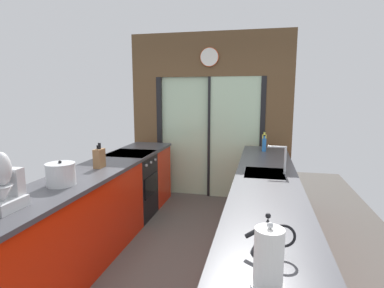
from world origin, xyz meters
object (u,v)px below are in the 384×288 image
object	(u,v)px
knife_block	(99,158)
stock_pot	(61,174)
soap_bottle_far	(264,142)
oven_range	(132,185)
stand_mixer	(5,188)
kettle	(268,236)
soap_bottle_near	(264,144)
paper_towel_roll	(269,259)

from	to	relation	value
knife_block	stock_pot	world-z (taller)	knife_block
knife_block	soap_bottle_far	size ratio (longest dim) A/B	1.01
oven_range	stock_pot	bearing A→B (deg)	-89.32
stand_mixer	kettle	xyz separation A→B (m)	(1.78, -0.22, -0.06)
oven_range	soap_bottle_near	bearing A→B (deg)	16.54
knife_block	paper_towel_roll	world-z (taller)	paper_towel_roll
oven_range	knife_block	bearing A→B (deg)	-88.78
soap_bottle_near	oven_range	bearing A→B (deg)	-163.46
kettle	soap_bottle_far	xyz separation A→B (m)	(-0.00, 3.04, 0.02)
knife_block	soap_bottle_far	world-z (taller)	knife_block
soap_bottle_near	soap_bottle_far	xyz separation A→B (m)	(0.00, 0.13, 0.02)
stand_mixer	kettle	distance (m)	1.80
paper_towel_roll	stand_mixer	bearing A→B (deg)	164.19
soap_bottle_far	paper_towel_roll	bearing A→B (deg)	-90.00
kettle	paper_towel_roll	world-z (taller)	paper_towel_roll
stand_mixer	stock_pot	size ratio (longest dim) A/B	1.63
soap_bottle_far	oven_range	bearing A→B (deg)	-159.82
oven_range	knife_block	size ratio (longest dim) A/B	3.31
knife_block	stock_pot	xyz separation A→B (m)	(-0.00, -0.68, -0.01)
stand_mixer	soap_bottle_near	bearing A→B (deg)	56.55
stand_mixer	soap_bottle_far	bearing A→B (deg)	57.75
oven_range	stock_pot	world-z (taller)	stock_pot
stand_mixer	soap_bottle_far	distance (m)	3.34
oven_range	paper_towel_roll	world-z (taller)	paper_towel_roll
stock_pot	soap_bottle_near	distance (m)	2.74
stand_mixer	soap_bottle_near	size ratio (longest dim) A/B	1.81
stand_mixer	stock_pot	bearing A→B (deg)	90.00
oven_range	knife_block	xyz separation A→B (m)	(0.02, -0.87, 0.57)
knife_block	stand_mixer	bearing A→B (deg)	-90.00
soap_bottle_near	soap_bottle_far	bearing A→B (deg)	90.00
stock_pot	kettle	xyz separation A→B (m)	(1.78, -0.83, -0.00)
soap_bottle_far	paper_towel_roll	world-z (taller)	paper_towel_roll
oven_range	paper_towel_roll	bearing A→B (deg)	-55.98
stand_mixer	soap_bottle_far	xyz separation A→B (m)	(1.78, 2.82, -0.04)
stand_mixer	paper_towel_roll	distance (m)	1.85
soap_bottle_far	paper_towel_roll	distance (m)	3.33
kettle	soap_bottle_far	size ratio (longest dim) A/B	0.93
paper_towel_roll	oven_range	bearing A→B (deg)	124.02
oven_range	soap_bottle_far	xyz separation A→B (m)	(1.80, 0.66, 0.58)
stock_pot	kettle	distance (m)	1.97
paper_towel_roll	soap_bottle_far	bearing A→B (deg)	90.00
stock_pot	paper_towel_roll	xyz separation A→B (m)	(1.78, -1.12, 0.03)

